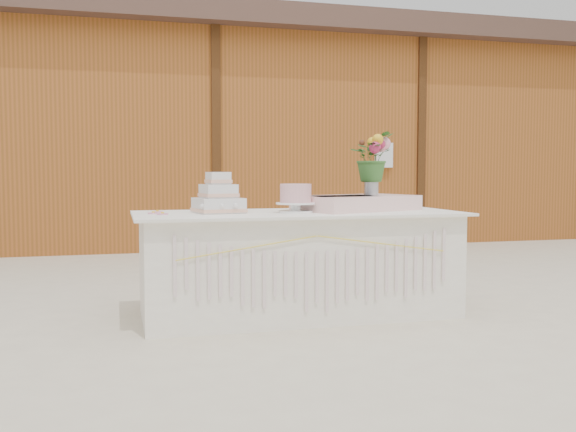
% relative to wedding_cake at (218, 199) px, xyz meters
% --- Properties ---
extents(ground, '(80.00, 80.00, 0.00)m').
position_rel_wedding_cake_xyz_m(ground, '(0.59, -0.05, -0.87)').
color(ground, beige).
rests_on(ground, ground).
extents(barn, '(12.60, 4.60, 3.30)m').
position_rel_wedding_cake_xyz_m(barn, '(0.58, 5.94, 0.81)').
color(barn, '#934C1E').
rests_on(barn, ground).
extents(cake_table, '(2.40, 1.00, 0.77)m').
position_rel_wedding_cake_xyz_m(cake_table, '(0.59, -0.06, -0.48)').
color(cake_table, white).
rests_on(cake_table, ground).
extents(wedding_cake, '(0.38, 0.38, 0.30)m').
position_rel_wedding_cake_xyz_m(wedding_cake, '(0.00, 0.00, 0.00)').
color(wedding_cake, silver).
rests_on(wedding_cake, cake_table).
extents(pink_cake_stand, '(0.29, 0.29, 0.21)m').
position_rel_wedding_cake_xyz_m(pink_cake_stand, '(0.55, -0.12, 0.02)').
color(pink_cake_stand, white).
rests_on(pink_cake_stand, cake_table).
extents(satin_runner, '(1.04, 0.82, 0.11)m').
position_rel_wedding_cake_xyz_m(satin_runner, '(1.08, 0.02, -0.04)').
color(satin_runner, beige).
rests_on(satin_runner, cake_table).
extents(flower_vase, '(0.11, 0.11, 0.15)m').
position_rel_wedding_cake_xyz_m(flower_vase, '(1.22, 0.07, 0.09)').
color(flower_vase, silver).
rests_on(flower_vase, satin_runner).
extents(bouquet, '(0.46, 0.46, 0.39)m').
position_rel_wedding_cake_xyz_m(bouquet, '(1.22, 0.07, 0.36)').
color(bouquet, '#336629').
rests_on(bouquet, flower_vase).
extents(loose_flowers, '(0.26, 0.42, 0.02)m').
position_rel_wedding_cake_xyz_m(loose_flowers, '(-0.44, 0.02, -0.09)').
color(loose_flowers, pink).
rests_on(loose_flowers, cake_table).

